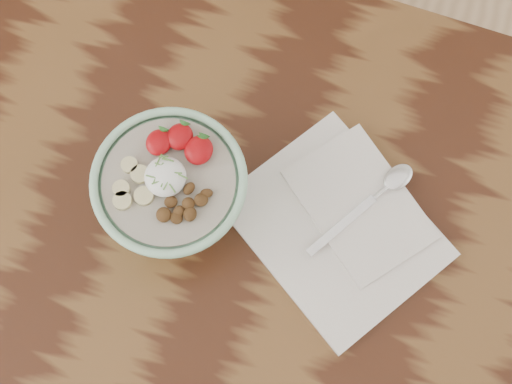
{
  "coord_description": "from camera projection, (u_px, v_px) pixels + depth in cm",
  "views": [
    {
      "loc": [
        9.05,
        -12.27,
        162.04
      ],
      "look_at": [
        1.39,
        9.31,
        85.76
      ],
      "focal_mm": 50.0,
      "sensor_mm": 36.0,
      "label": 1
    }
  ],
  "objects": [
    {
      "name": "napkin",
      "position": [
        341.0,
        223.0,
        0.89
      ],
      "size": [
        31.07,
        29.58,
        1.5
      ],
      "rotation": [
        0.0,
        0.0,
        -0.56
      ],
      "color": "silver",
      "rests_on": "table"
    },
    {
      "name": "breakfast_bowl",
      "position": [
        172.0,
        189.0,
        0.85
      ],
      "size": [
        18.1,
        18.1,
        12.0
      ],
      "rotation": [
        0.0,
        0.0,
        0.15
      ],
      "color": "#9DD3AD",
      "rests_on": "table"
    },
    {
      "name": "table",
      "position": [
        223.0,
        293.0,
        0.96
      ],
      "size": [
        160.0,
        90.0,
        75.0
      ],
      "color": "#36190D",
      "rests_on": "ground"
    },
    {
      "name": "spoon",
      "position": [
        384.0,
        189.0,
        0.89
      ],
      "size": [
        10.34,
        15.87,
        0.9
      ],
      "rotation": [
        0.0,
        0.0,
        -0.53
      ],
      "color": "silver",
      "rests_on": "napkin"
    }
  ]
}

